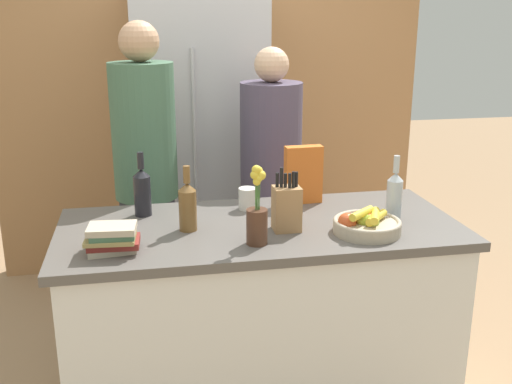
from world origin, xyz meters
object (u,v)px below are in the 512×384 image
object	(u,v)px
fruit_bowl	(366,224)
knife_block	(287,208)
coffee_mug	(248,198)
person_at_sink	(146,170)
bottle_vinegar	(394,195)
bottle_oil	(142,191)
refrigerator	(200,144)
person_in_blue	(271,176)
bottle_wine	(188,205)
cereal_box	(303,175)
book_stack	(112,238)
flower_vase	(257,216)

from	to	relation	value
fruit_bowl	knife_block	world-z (taller)	knife_block
coffee_mug	person_at_sink	size ratio (longest dim) A/B	0.06
knife_block	bottle_vinegar	bearing A→B (deg)	3.91
knife_block	bottle_oil	bearing A→B (deg)	152.29
refrigerator	knife_block	bearing A→B (deg)	-81.53
fruit_bowl	person_in_blue	world-z (taller)	person_in_blue
coffee_mug	bottle_wine	bearing A→B (deg)	-142.15
person_at_sink	person_in_blue	xyz separation A→B (m)	(0.69, 0.07, -0.09)
person_at_sink	bottle_wine	bearing A→B (deg)	-62.07
coffee_mug	person_in_blue	xyz separation A→B (m)	(0.22, 0.52, -0.04)
cereal_box	book_stack	xyz separation A→B (m)	(-0.89, -0.47, -0.08)
coffee_mug	person_at_sink	xyz separation A→B (m)	(-0.46, 0.45, 0.05)
flower_vase	person_in_blue	bearing A→B (deg)	74.59
fruit_bowl	bottle_wine	xyz separation A→B (m)	(-0.73, 0.18, 0.07)
bottle_oil	bottle_vinegar	bearing A→B (deg)	-14.31
flower_vase	book_stack	world-z (taller)	flower_vase
fruit_bowl	person_at_sink	world-z (taller)	person_at_sink
book_stack	person_at_sink	distance (m)	0.88
refrigerator	bottle_oil	bearing A→B (deg)	-108.06
coffee_mug	refrigerator	bearing A→B (deg)	95.36
bottle_oil	person_at_sink	size ratio (longest dim) A/B	0.17
cereal_box	bottle_oil	world-z (taller)	bottle_oil
book_stack	person_in_blue	world-z (taller)	person_in_blue
fruit_bowl	bottle_oil	world-z (taller)	bottle_oil
book_stack	person_at_sink	bearing A→B (deg)	80.65
bottle_vinegar	bottle_oil	bearing A→B (deg)	165.69
coffee_mug	bottle_oil	xyz separation A→B (m)	(-0.49, 0.00, 0.06)
knife_block	person_at_sink	distance (m)	0.95
fruit_bowl	cereal_box	world-z (taller)	cereal_box
flower_vase	bottle_oil	distance (m)	0.63
flower_vase	bottle_vinegar	xyz separation A→B (m)	(0.65, 0.17, -0.00)
knife_block	flower_vase	world-z (taller)	flower_vase
fruit_bowl	flower_vase	distance (m)	0.48
bottle_oil	person_at_sink	world-z (taller)	person_at_sink
person_at_sink	bottle_oil	bearing A→B (deg)	-78.43
refrigerator	bottle_oil	xyz separation A→B (m)	(-0.38, -1.16, 0.04)
refrigerator	fruit_bowl	world-z (taller)	refrigerator
bottle_vinegar	bottle_wine	distance (m)	0.91
coffee_mug	person_in_blue	distance (m)	0.56
knife_block	person_in_blue	distance (m)	0.84
coffee_mug	bottle_vinegar	xyz separation A→B (m)	(0.61, -0.28, 0.06)
bottle_wine	person_at_sink	world-z (taller)	person_at_sink
bottle_wine	person_in_blue	size ratio (longest dim) A/B	0.18
person_in_blue	coffee_mug	bearing A→B (deg)	-108.60
coffee_mug	knife_block	bearing A→B (deg)	-70.56
bottle_oil	person_at_sink	distance (m)	0.45
refrigerator	coffee_mug	size ratio (longest dim) A/B	18.12
knife_block	person_at_sink	world-z (taller)	person_at_sink
flower_vase	refrigerator	bearing A→B (deg)	92.36
fruit_bowl	bottle_wine	size ratio (longest dim) A/B	1.01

